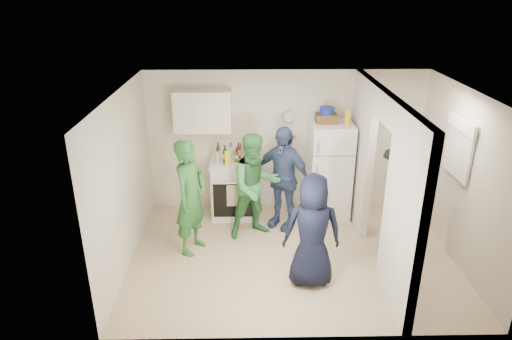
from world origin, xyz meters
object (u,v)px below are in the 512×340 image
(person_green_left, at_px, (191,197))
(person_green_center, at_px, (255,186))
(stove, at_px, (236,188))
(wicker_basket, at_px, (326,118))
(person_denim, at_px, (282,178))
(person_navy, at_px, (312,231))
(person_nook, at_px, (401,199))
(blue_bowl, at_px, (327,110))
(yellow_cup_stack_top, at_px, (348,118))
(fridge, at_px, (329,170))

(person_green_left, xyz_separation_m, person_green_center, (0.96, 0.45, -0.03))
(stove, height_order, person_green_left, person_green_left)
(person_green_center, bearing_deg, stove, 94.43)
(wicker_basket, distance_m, person_green_center, 1.65)
(person_green_center, relative_size, person_denim, 0.98)
(person_navy, bearing_deg, stove, -61.91)
(person_green_center, distance_m, person_nook, 2.21)
(blue_bowl, bearing_deg, person_green_center, -148.85)
(stove, bearing_deg, wicker_basket, 0.76)
(wicker_basket, xyz_separation_m, yellow_cup_stack_top, (0.32, -0.15, 0.05))
(stove, relative_size, person_denim, 0.58)
(person_navy, bearing_deg, person_denim, -79.69)
(wicker_basket, height_order, person_nook, wicker_basket)
(fridge, distance_m, person_denim, 0.93)
(person_navy, bearing_deg, person_green_center, -60.57)
(yellow_cup_stack_top, distance_m, person_nook, 1.60)
(fridge, relative_size, person_navy, 1.05)
(stove, distance_m, blue_bowl, 2.05)
(stove, xyz_separation_m, blue_bowl, (1.52, 0.02, 1.38))
(person_green_center, bearing_deg, yellow_cup_stack_top, -0.22)
(yellow_cup_stack_top, xyz_separation_m, person_green_center, (-1.51, -0.57, -0.95))
(blue_bowl, xyz_separation_m, person_green_center, (-1.19, -0.72, -1.03))
(fridge, xyz_separation_m, person_nook, (0.84, -1.27, 0.07))
(person_green_center, xyz_separation_m, person_navy, (0.73, -1.31, -0.06))
(wicker_basket, distance_m, person_nook, 1.83)
(person_green_center, bearing_deg, fridge, 6.55)
(stove, bearing_deg, person_green_left, -118.87)
(blue_bowl, bearing_deg, person_navy, -102.72)
(blue_bowl, height_order, person_nook, blue_bowl)
(yellow_cup_stack_top, relative_size, person_green_center, 0.15)
(stove, bearing_deg, yellow_cup_stack_top, -4.05)
(stove, xyz_separation_m, fridge, (1.62, -0.03, 0.33))
(yellow_cup_stack_top, xyz_separation_m, person_denim, (-1.06, -0.29, -0.93))
(person_navy, distance_m, person_nook, 1.56)
(fridge, distance_m, yellow_cup_stack_top, 1.00)
(fridge, height_order, person_denim, person_denim)
(person_green_left, height_order, person_navy, person_green_left)
(stove, distance_m, person_nook, 2.80)
(blue_bowl, bearing_deg, yellow_cup_stack_top, -25.11)
(person_navy, bearing_deg, person_green_left, -26.51)
(wicker_basket, relative_size, yellow_cup_stack_top, 1.40)
(fridge, xyz_separation_m, person_denim, (-0.84, -0.39, 0.04))
(fridge, bearing_deg, blue_bowl, 153.43)
(person_green_left, relative_size, person_green_center, 1.04)
(person_green_left, bearing_deg, stove, -4.68)
(fridge, distance_m, person_green_center, 1.45)
(fridge, relative_size, person_green_center, 0.98)
(person_denim, bearing_deg, person_green_left, -118.11)
(blue_bowl, height_order, person_green_left, blue_bowl)
(person_green_center, height_order, person_nook, person_nook)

